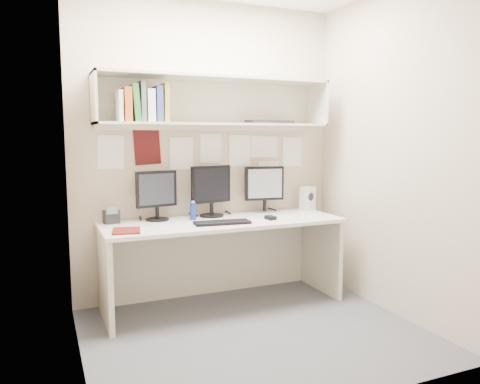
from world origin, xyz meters
name	(u,v)px	position (x,y,z in m)	size (l,w,h in m)	color
floor	(255,333)	(0.00, 0.00, 0.00)	(2.40, 2.00, 0.01)	#4A4B50
wall_back	(209,151)	(0.00, 1.00, 1.30)	(2.40, 0.02, 2.60)	#BDA990
wall_front	(341,162)	(0.00, -1.00, 1.30)	(2.40, 0.02, 2.60)	#BDA990
wall_left	(74,158)	(-1.20, 0.00, 1.30)	(0.02, 2.00, 2.60)	#BDA990
wall_right	(392,153)	(1.20, 0.00, 1.30)	(0.02, 2.00, 2.60)	#BDA990
desk	(223,262)	(0.00, 0.65, 0.37)	(2.00, 0.70, 0.73)	silver
overhead_hutch	(214,102)	(0.00, 0.86, 1.72)	(2.00, 0.38, 0.40)	beige
pinned_papers	(209,156)	(0.00, 0.99, 1.25)	(1.92, 0.01, 0.48)	white
monitor_left	(157,193)	(-0.51, 0.87, 0.96)	(0.36, 0.20, 0.41)	black
monitor_center	(211,189)	(-0.03, 0.87, 0.97)	(0.38, 0.21, 0.45)	black
monitor_right	(264,187)	(0.49, 0.87, 0.96)	(0.37, 0.20, 0.43)	#A5A5AA
keyboard	(222,223)	(-0.06, 0.50, 0.74)	(0.45, 0.16, 0.02)	black
mouse	(270,218)	(0.38, 0.52, 0.75)	(0.06, 0.10, 0.03)	black
speaker	(308,198)	(0.94, 0.85, 0.84)	(0.14, 0.15, 0.22)	silver
blue_bottle	(193,211)	(-0.22, 0.76, 0.81)	(0.05, 0.05, 0.16)	navy
maroon_notebook	(126,231)	(-0.82, 0.49, 0.74)	(0.20, 0.24, 0.01)	#5E1310
desk_phone	(111,217)	(-0.88, 0.87, 0.79)	(0.13, 0.12, 0.14)	black
book_stack	(143,104)	(-0.62, 0.76, 1.68)	(0.39, 0.19, 0.31)	silver
hutch_tray	(270,122)	(0.53, 0.84, 1.56)	(0.43, 0.16, 0.03)	black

